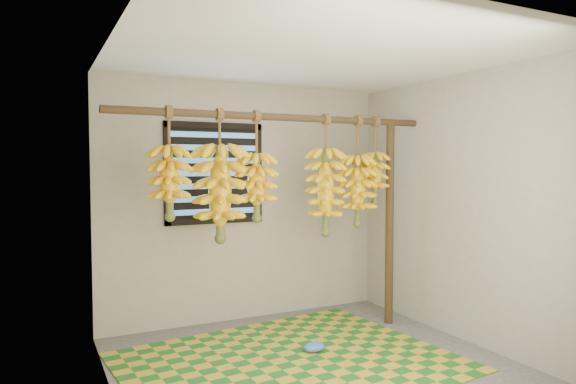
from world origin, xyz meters
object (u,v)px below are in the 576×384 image
support_post (390,224)px  banana_bunch_d (326,192)px  plastic_bag (314,347)px  banana_bunch_e (358,190)px  banana_bunch_a (170,182)px  banana_bunch_c (257,187)px  banana_bunch_f (375,177)px  banana_bunch_b (220,193)px  woven_mat (290,362)px

support_post → banana_bunch_d: size_ratio=1.79×
plastic_bag → banana_bunch_e: size_ratio=0.18×
banana_bunch_a → banana_bunch_e: size_ratio=0.86×
banana_bunch_a → banana_bunch_c: size_ratio=0.95×
support_post → banana_bunch_f: (-0.18, 0.00, 0.46)m
banana_bunch_b → banana_bunch_e: size_ratio=1.05×
banana_bunch_a → banana_bunch_f: bearing=0.0°
plastic_bag → banana_bunch_a: (-1.11, 0.38, 1.39)m
plastic_bag → banana_bunch_e: 1.51m
plastic_bag → banana_bunch_b: size_ratio=0.18×
banana_bunch_d → banana_bunch_a: bearing=-180.0°
woven_mat → banana_bunch_b: banana_bunch_b is taller
plastic_bag → banana_bunch_d: bearing=48.9°
woven_mat → banana_bunch_f: (1.17, 0.48, 1.46)m
banana_bunch_b → banana_bunch_e: 1.38m
banana_bunch_b → support_post: bearing=0.0°
banana_bunch_b → banana_bunch_c: 0.34m
support_post → banana_bunch_e: 0.51m
banana_bunch_d → banana_bunch_f: same height
woven_mat → banana_bunch_b: size_ratio=2.27×
banana_bunch_b → banana_bunch_f: same height
banana_bunch_a → woven_mat: bearing=-30.2°
banana_bunch_d → banana_bunch_f: (0.55, 0.00, 0.13)m
banana_bunch_f → banana_bunch_a: bearing=-180.0°
plastic_bag → banana_bunch_c: 1.44m
banana_bunch_e → banana_bunch_d: bearing=180.0°
banana_bunch_e → banana_bunch_f: bearing=0.0°
woven_mat → banana_bunch_a: 1.73m
banana_bunch_c → banana_bunch_e: bearing=0.0°
woven_mat → banana_bunch_b: (-0.41, 0.48, 1.34)m
support_post → banana_bunch_b: banana_bunch_b is taller
support_post → plastic_bag: support_post is taller
banana_bunch_a → banana_bunch_f: same height
plastic_bag → banana_bunch_d: banana_bunch_d is taller
plastic_bag → banana_bunch_e: banana_bunch_e is taller
woven_mat → banana_bunch_e: bearing=26.6°
banana_bunch_b → banana_bunch_f: (1.58, 0.00, 0.12)m
plastic_bag → banana_bunch_a: 1.82m
banana_bunch_d → banana_bunch_b: bearing=180.0°
support_post → plastic_bag: 1.48m
banana_bunch_b → banana_bunch_f: 1.58m
banana_bunch_c → banana_bunch_f: bearing=0.0°
woven_mat → banana_bunch_b: bearing=130.3°
woven_mat → banana_bunch_f: size_ratio=2.97×
plastic_bag → banana_bunch_f: size_ratio=0.23×
banana_bunch_c → woven_mat: bearing=-80.9°
support_post → banana_bunch_c: size_ratio=2.11×
plastic_bag → banana_bunch_d: size_ratio=0.17×
banana_bunch_a → banana_bunch_f: 2.00m
banana_bunch_a → banana_bunch_b: same height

